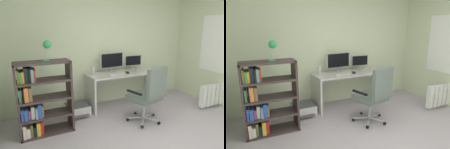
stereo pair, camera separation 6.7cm
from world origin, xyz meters
TOP-DOWN VIEW (x-y plane):
  - wall_back at (0.00, 2.42)m, footprint 4.44×0.10m
  - desk at (0.32, 2.02)m, footprint 1.62×0.62m
  - monitor_main at (0.10, 2.18)m, footprint 0.57×0.18m
  - monitor_secondary at (0.65, 2.18)m, footprint 0.42×0.18m
  - keyboard at (0.08, 1.92)m, footprint 0.35×0.14m
  - computer_mouse at (0.34, 1.90)m, footprint 0.08×0.11m
  - desktop_speaker at (-0.36, 2.13)m, footprint 0.07×0.07m
  - office_chair at (0.28, 1.05)m, footprint 0.66×0.68m
  - bookshelf at (-1.53, 1.54)m, footprint 0.84×0.36m
  - desk_lamp at (-1.34, 1.54)m, footprint 0.15×0.13m
  - printer at (-0.78, 1.98)m, footprint 0.46×0.48m
  - radiator at (2.12, 1.00)m, footprint 1.01×0.10m

SIDE VIEW (x-z plane):
  - printer at x=-0.78m, z-range 0.00..0.22m
  - radiator at x=2.12m, z-range 0.06..0.53m
  - desk at x=0.32m, z-range 0.19..0.94m
  - bookshelf at x=-1.53m, z-range -0.03..1.17m
  - office_chair at x=0.28m, z-range 0.04..1.10m
  - keyboard at x=0.08m, z-range 0.75..0.77m
  - computer_mouse at x=0.34m, z-range 0.75..0.79m
  - desktop_speaker at x=-0.36m, z-range 0.75..0.92m
  - monitor_secondary at x=0.65m, z-range 0.78..1.11m
  - monitor_main at x=0.10m, z-range 0.79..1.21m
  - wall_back at x=0.00m, z-range 0.00..2.62m
  - desk_lamp at x=-1.34m, z-range 1.27..1.59m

